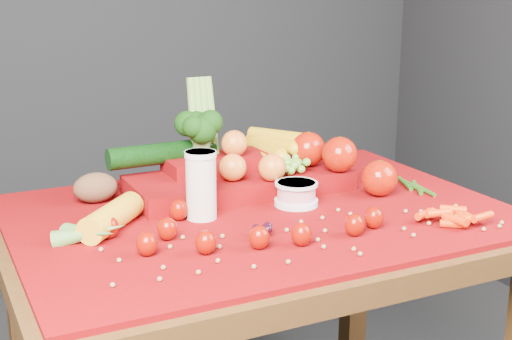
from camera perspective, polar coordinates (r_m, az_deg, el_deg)
name	(u,v)px	position (r m, az deg, el deg)	size (l,w,h in m)	color
table	(260,256)	(1.60, 0.32, -6.93)	(1.10, 0.80, 0.75)	#361F0C
red_cloth	(260,214)	(1.56, 0.32, -3.50)	(1.05, 0.75, 0.01)	#6E0307
milk_glass	(201,183)	(1.50, -4.42, -1.01)	(0.07, 0.07, 0.15)	beige
yogurt_bowl	(296,193)	(1.59, 3.24, -1.84)	(0.10, 0.10, 0.05)	silver
strawberry_scatter	(234,228)	(1.38, -1.79, -4.65)	(0.54, 0.28, 0.05)	#7E0602
dark_grape_cluster	(261,232)	(1.40, 0.36, -4.95)	(0.06, 0.05, 0.03)	black
soybean_scatter	(305,238)	(1.39, 3.97, -5.48)	(0.84, 0.24, 0.01)	olive
corn_ear	(96,228)	(1.43, -12.65, -4.57)	(0.27, 0.26, 0.06)	gold
potato	(95,188)	(1.65, -12.72, -1.39)	(0.10, 0.07, 0.07)	#503421
baby_carrot_pile	(456,217)	(1.53, 15.71, -3.63)	(0.17, 0.17, 0.03)	red
green_bean_pile	(412,187)	(1.76, 12.34, -1.32)	(0.14, 0.12, 0.01)	#244F12
produce_mound	(250,166)	(1.70, -0.50, 0.31)	(0.61, 0.37, 0.27)	#6E0307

